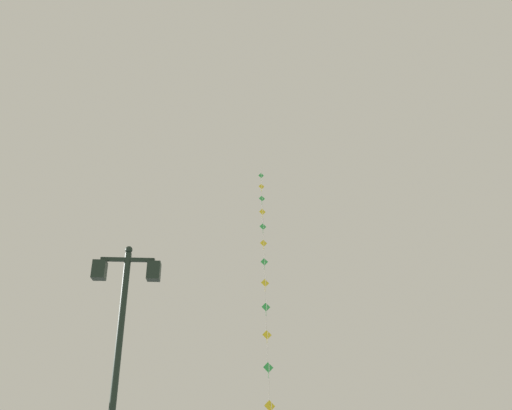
# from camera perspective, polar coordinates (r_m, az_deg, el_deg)

# --- Properties ---
(twin_lantern_lamp_post) EXTENTS (1.44, 0.28, 5.34)m
(twin_lantern_lamp_post) POSITION_cam_1_polar(r_m,az_deg,el_deg) (11.55, -14.38, -12.16)
(twin_lantern_lamp_post) COLOR #1E2D23
(twin_lantern_lamp_post) RESTS_ON ground_plane
(kite_train) EXTENTS (1.33, 17.10, 20.96)m
(kite_train) POSITION_cam_1_polar(r_m,az_deg,el_deg) (30.74, 0.90, -6.14)
(kite_train) COLOR brown
(kite_train) RESTS_ON ground_plane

